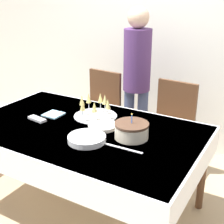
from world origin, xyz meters
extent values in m
plane|color=tan|center=(0.00, 0.00, 0.00)|extent=(12.00, 12.00, 0.00)
cube|color=silver|center=(0.00, 1.55, 1.35)|extent=(8.00, 0.05, 2.70)
cube|color=white|center=(0.00, 0.00, 0.74)|extent=(1.82, 1.09, 0.03)
cube|color=white|center=(0.00, 0.00, 0.65)|extent=(1.85, 1.12, 0.21)
cylinder|color=#51331E|center=(-0.85, 0.49, 0.36)|extent=(0.06, 0.06, 0.73)
cylinder|color=#51331E|center=(0.85, 0.49, 0.36)|extent=(0.06, 0.06, 0.73)
cube|color=#51331E|center=(-0.41, 0.80, 0.42)|extent=(0.45, 0.45, 0.04)
cube|color=#51331E|center=(-0.40, 0.99, 0.69)|extent=(0.40, 0.07, 0.50)
cylinder|color=#51331E|center=(-0.24, 0.60, 0.20)|extent=(0.04, 0.04, 0.40)
cylinder|color=#51331E|center=(-0.60, 0.63, 0.20)|extent=(0.04, 0.04, 0.40)
cylinder|color=#51331E|center=(-0.22, 0.96, 0.20)|extent=(0.04, 0.04, 0.40)
cylinder|color=#51331E|center=(-0.58, 0.99, 0.20)|extent=(0.04, 0.04, 0.40)
cube|color=#51331E|center=(0.41, 0.80, 0.42)|extent=(0.45, 0.45, 0.04)
cube|color=#51331E|center=(0.42, 0.99, 0.69)|extent=(0.40, 0.06, 0.50)
cylinder|color=#51331E|center=(0.58, 0.61, 0.20)|extent=(0.04, 0.04, 0.40)
cylinder|color=#51331E|center=(0.22, 0.63, 0.20)|extent=(0.04, 0.04, 0.40)
cylinder|color=#51331E|center=(0.60, 0.97, 0.20)|extent=(0.04, 0.04, 0.40)
cylinder|color=#51331E|center=(0.24, 0.99, 0.20)|extent=(0.04, 0.04, 0.40)
cylinder|color=beige|center=(0.41, 0.03, 0.80)|extent=(0.24, 0.24, 0.10)
cylinder|color=#4C3323|center=(0.41, 0.03, 0.86)|extent=(0.25, 0.25, 0.02)
cylinder|color=#3F72D8|center=(0.41, 0.03, 0.90)|extent=(0.01, 0.01, 0.06)
sphere|color=#F9CC4C|center=(0.41, 0.03, 0.94)|extent=(0.01, 0.01, 0.01)
cylinder|color=silver|center=(-0.04, 0.25, 0.76)|extent=(0.37, 0.37, 0.01)
cylinder|color=silver|center=(0.09, 0.24, 0.76)|extent=(0.05, 0.05, 0.00)
cylinder|color=silver|center=(0.09, 0.24, 0.81)|extent=(0.01, 0.01, 0.08)
cone|color=#E0CC72|center=(0.09, 0.24, 0.89)|extent=(0.04, 0.04, 0.08)
cylinder|color=silver|center=(0.01, 0.33, 0.76)|extent=(0.05, 0.05, 0.00)
cylinder|color=silver|center=(0.01, 0.33, 0.81)|extent=(0.01, 0.01, 0.08)
cone|color=#E0CC72|center=(0.01, 0.33, 0.89)|extent=(0.04, 0.04, 0.08)
cylinder|color=silver|center=(-0.05, 0.34, 0.76)|extent=(0.05, 0.05, 0.00)
cylinder|color=silver|center=(-0.05, 0.34, 0.81)|extent=(0.01, 0.01, 0.08)
cone|color=#E0CC72|center=(-0.05, 0.34, 0.89)|extent=(0.04, 0.04, 0.08)
cylinder|color=silver|center=(-0.13, 0.28, 0.76)|extent=(0.05, 0.05, 0.00)
cylinder|color=silver|center=(-0.13, 0.28, 0.81)|extent=(0.01, 0.01, 0.08)
cone|color=#E0CC72|center=(-0.13, 0.28, 0.89)|extent=(0.04, 0.04, 0.08)
cylinder|color=silver|center=(-0.15, 0.21, 0.76)|extent=(0.05, 0.05, 0.00)
cylinder|color=silver|center=(-0.15, 0.21, 0.81)|extent=(0.01, 0.01, 0.08)
cone|color=#E0CC72|center=(-0.15, 0.21, 0.89)|extent=(0.04, 0.04, 0.08)
cylinder|color=silver|center=(-0.07, 0.11, 0.76)|extent=(0.05, 0.05, 0.00)
cylinder|color=silver|center=(-0.07, 0.11, 0.81)|extent=(0.01, 0.01, 0.08)
cone|color=#E0CC72|center=(-0.07, 0.11, 0.89)|extent=(0.04, 0.04, 0.08)
cylinder|color=silver|center=(0.03, 0.13, 0.76)|extent=(0.05, 0.05, 0.00)
cylinder|color=silver|center=(0.03, 0.13, 0.81)|extent=(0.01, 0.01, 0.08)
cone|color=#E0CC72|center=(0.03, 0.13, 0.89)|extent=(0.04, 0.04, 0.08)
cylinder|color=white|center=(0.16, -0.18, 0.76)|extent=(0.27, 0.27, 0.01)
cylinder|color=white|center=(0.16, -0.18, 0.77)|extent=(0.27, 0.27, 0.01)
cylinder|color=white|center=(0.16, -0.18, 0.77)|extent=(0.27, 0.27, 0.01)
cylinder|color=white|center=(0.16, -0.18, 0.78)|extent=(0.27, 0.27, 0.01)
cylinder|color=white|center=(0.16, -0.18, 0.79)|extent=(0.27, 0.27, 0.01)
cylinder|color=white|center=(0.16, -0.18, 0.79)|extent=(0.27, 0.27, 0.01)
cylinder|color=silver|center=(0.13, 0.08, 0.76)|extent=(0.23, 0.23, 0.01)
cylinder|color=silver|center=(0.13, 0.08, 0.77)|extent=(0.23, 0.23, 0.01)
cylinder|color=silver|center=(0.13, 0.08, 0.77)|extent=(0.23, 0.23, 0.01)
cylinder|color=silver|center=(0.13, 0.08, 0.78)|extent=(0.23, 0.23, 0.01)
cube|color=silver|center=(0.43, -0.15, 0.76)|extent=(0.30, 0.02, 0.00)
cube|color=silver|center=(-0.41, -0.07, 0.77)|extent=(0.18, 0.09, 0.02)
cube|color=#8CC6E0|center=(-0.37, 0.09, 0.76)|extent=(0.15, 0.15, 0.01)
cylinder|color=#3F4C72|center=(-0.11, 1.02, 0.39)|extent=(0.11, 0.11, 0.78)
cylinder|color=#3F4C72|center=(0.05, 1.02, 0.39)|extent=(0.11, 0.11, 0.78)
cylinder|color=#4C2D60|center=(-0.03, 1.02, 1.10)|extent=(0.28, 0.28, 0.62)
sphere|color=#D8B293|center=(-0.03, 1.02, 1.51)|extent=(0.21, 0.21, 0.21)
camera|label=1|loc=(1.31, -1.81, 1.76)|focal=50.00mm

